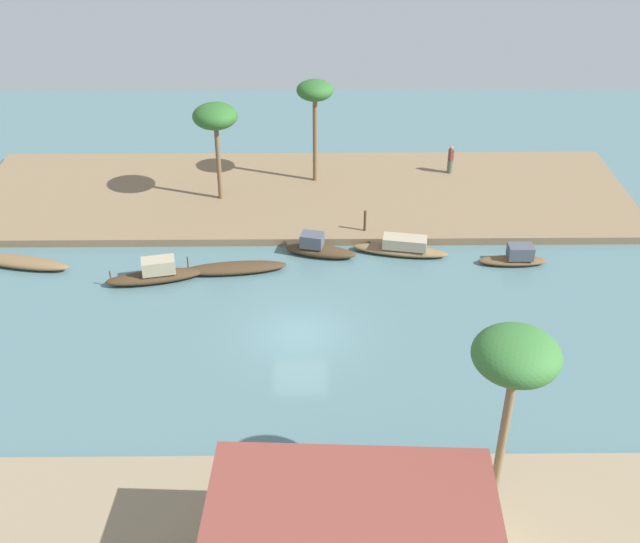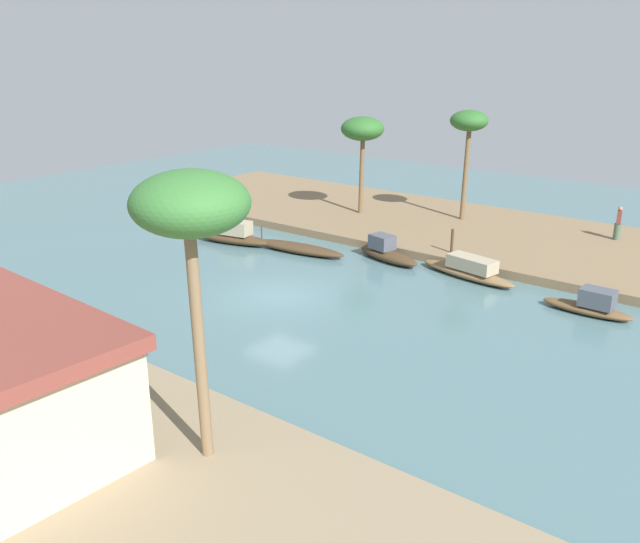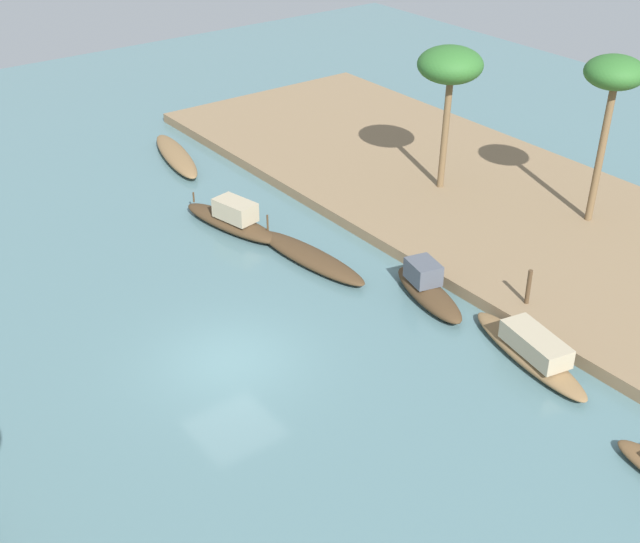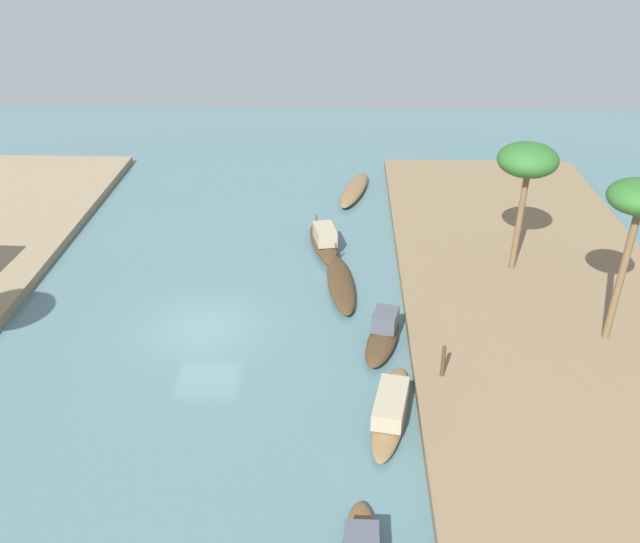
{
  "view_description": "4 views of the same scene",
  "coord_description": "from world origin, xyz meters",
  "px_view_note": "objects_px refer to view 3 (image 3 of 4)",
  "views": [
    {
      "loc": [
        -0.61,
        28.56,
        21.05
      ],
      "look_at": [
        -0.93,
        -4.14,
        0.71
      ],
      "focal_mm": 44.73,
      "sensor_mm": 36.0,
      "label": 1
    },
    {
      "loc": [
        -17.53,
        19.82,
        10.02
      ],
      "look_at": [
        -0.13,
        -2.59,
        0.43
      ],
      "focal_mm": 38.05,
      "sensor_mm": 36.0,
      "label": 2
    },
    {
      "loc": [
        -17.9,
        10.06,
        14.71
      ],
      "look_at": [
        2.01,
        -4.74,
        0.44
      ],
      "focal_mm": 48.52,
      "sensor_mm": 36.0,
      "label": 3
    },
    {
      "loc": [
        -23.4,
        -5.3,
        14.9
      ],
      "look_at": [
        2.7,
        -4.42,
        1.12
      ],
      "focal_mm": 40.28,
      "sensor_mm": 36.0,
      "label": 4
    }
  ],
  "objects_px": {
    "sampan_with_tall_canopy": "(531,350)",
    "sampan_downstream_large": "(233,219)",
    "sampan_open_hull": "(427,289)",
    "sampan_with_red_awning": "(176,156)",
    "palm_tree_left_near": "(614,78)",
    "sampan_near_left_bank": "(310,257)",
    "palm_tree_left_far": "(450,67)",
    "mooring_post": "(529,287)"
  },
  "relations": [
    {
      "from": "sampan_near_left_bank",
      "to": "sampan_with_red_awning",
      "type": "bearing_deg",
      "value": -9.81
    },
    {
      "from": "mooring_post",
      "to": "palm_tree_left_far",
      "type": "relative_size",
      "value": 0.21
    },
    {
      "from": "mooring_post",
      "to": "sampan_with_tall_canopy",
      "type": "bearing_deg",
      "value": 134.81
    },
    {
      "from": "sampan_open_hull",
      "to": "sampan_downstream_large",
      "type": "xyz_separation_m",
      "value": [
        7.97,
        2.42,
        0.01
      ]
    },
    {
      "from": "sampan_with_tall_canopy",
      "to": "sampan_downstream_large",
      "type": "relative_size",
      "value": 1.03
    },
    {
      "from": "sampan_with_red_awning",
      "to": "sampan_with_tall_canopy",
      "type": "height_order",
      "value": "sampan_with_tall_canopy"
    },
    {
      "from": "mooring_post",
      "to": "sampan_open_hull",
      "type": "bearing_deg",
      "value": 36.97
    },
    {
      "from": "sampan_near_left_bank",
      "to": "sampan_downstream_large",
      "type": "height_order",
      "value": "sampan_downstream_large"
    },
    {
      "from": "sampan_with_tall_canopy",
      "to": "sampan_downstream_large",
      "type": "distance_m",
      "value": 12.52
    },
    {
      "from": "sampan_near_left_bank",
      "to": "sampan_with_tall_canopy",
      "type": "distance_m",
      "value": 8.65
    },
    {
      "from": "sampan_near_left_bank",
      "to": "sampan_downstream_large",
      "type": "distance_m",
      "value": 3.87
    },
    {
      "from": "palm_tree_left_near",
      "to": "sampan_downstream_large",
      "type": "bearing_deg",
      "value": 53.81
    },
    {
      "from": "sampan_downstream_large",
      "to": "palm_tree_left_near",
      "type": "distance_m",
      "value": 14.31
    },
    {
      "from": "sampan_downstream_large",
      "to": "sampan_near_left_bank",
      "type": "bearing_deg",
      "value": -179.91
    },
    {
      "from": "sampan_open_hull",
      "to": "sampan_near_left_bank",
      "type": "distance_m",
      "value": 4.49
    },
    {
      "from": "sampan_with_red_awning",
      "to": "palm_tree_left_far",
      "type": "bearing_deg",
      "value": -131.5
    },
    {
      "from": "sampan_open_hull",
      "to": "sampan_downstream_large",
      "type": "relative_size",
      "value": 0.79
    },
    {
      "from": "sampan_downstream_large",
      "to": "sampan_with_red_awning",
      "type": "bearing_deg",
      "value": -23.69
    },
    {
      "from": "sampan_open_hull",
      "to": "sampan_with_tall_canopy",
      "type": "height_order",
      "value": "sampan_open_hull"
    },
    {
      "from": "sampan_downstream_large",
      "to": "palm_tree_left_far",
      "type": "distance_m",
      "value": 9.92
    },
    {
      "from": "palm_tree_left_far",
      "to": "sampan_with_tall_canopy",
      "type": "bearing_deg",
      "value": 149.38
    },
    {
      "from": "sampan_open_hull",
      "to": "palm_tree_left_near",
      "type": "bearing_deg",
      "value": -75.67
    },
    {
      "from": "sampan_with_red_awning",
      "to": "palm_tree_left_near",
      "type": "xyz_separation_m",
      "value": [
        -14.98,
        -9.23,
        5.51
      ]
    },
    {
      "from": "sampan_near_left_bank",
      "to": "palm_tree_left_far",
      "type": "relative_size",
      "value": 0.94
    },
    {
      "from": "sampan_with_red_awning",
      "to": "palm_tree_left_far",
      "type": "height_order",
      "value": "palm_tree_left_far"
    },
    {
      "from": "sampan_with_tall_canopy",
      "to": "sampan_downstream_large",
      "type": "bearing_deg",
      "value": 22.17
    },
    {
      "from": "sampan_with_red_awning",
      "to": "sampan_downstream_large",
      "type": "relative_size",
      "value": 1.12
    },
    {
      "from": "palm_tree_left_far",
      "to": "sampan_with_red_awning",
      "type": "bearing_deg",
      "value": 35.71
    },
    {
      "from": "sampan_open_hull",
      "to": "sampan_with_red_awning",
      "type": "xyz_separation_m",
      "value": [
        15.11,
        0.94,
        -0.16
      ]
    },
    {
      "from": "sampan_with_red_awning",
      "to": "sampan_near_left_bank",
      "type": "height_order",
      "value": "sampan_near_left_bank"
    },
    {
      "from": "sampan_with_tall_canopy",
      "to": "palm_tree_left_near",
      "type": "distance_m",
      "value": 10.78
    },
    {
      "from": "sampan_open_hull",
      "to": "palm_tree_left_far",
      "type": "height_order",
      "value": "palm_tree_left_far"
    },
    {
      "from": "sampan_open_hull",
      "to": "mooring_post",
      "type": "xyz_separation_m",
      "value": [
        -2.49,
        -1.88,
        0.59
      ]
    },
    {
      "from": "sampan_downstream_large",
      "to": "mooring_post",
      "type": "xyz_separation_m",
      "value": [
        -10.46,
        -4.3,
        0.58
      ]
    },
    {
      "from": "sampan_with_red_awning",
      "to": "palm_tree_left_near",
      "type": "relative_size",
      "value": 0.89
    },
    {
      "from": "sampan_open_hull",
      "to": "sampan_with_tall_canopy",
      "type": "distance_m",
      "value": 4.31
    },
    {
      "from": "sampan_open_hull",
      "to": "palm_tree_left_far",
      "type": "relative_size",
      "value": 0.69
    },
    {
      "from": "sampan_open_hull",
      "to": "mooring_post",
      "type": "relative_size",
      "value": 3.28
    },
    {
      "from": "mooring_post",
      "to": "palm_tree_left_near",
      "type": "bearing_deg",
      "value": -67.76
    },
    {
      "from": "sampan_with_red_awning",
      "to": "sampan_with_tall_canopy",
      "type": "xyz_separation_m",
      "value": [
        -19.41,
        -1.0,
        0.15
      ]
    },
    {
      "from": "sampan_open_hull",
      "to": "palm_tree_left_near",
      "type": "height_order",
      "value": "palm_tree_left_near"
    },
    {
      "from": "sampan_with_tall_canopy",
      "to": "mooring_post",
      "type": "distance_m",
      "value": 2.64
    }
  ]
}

